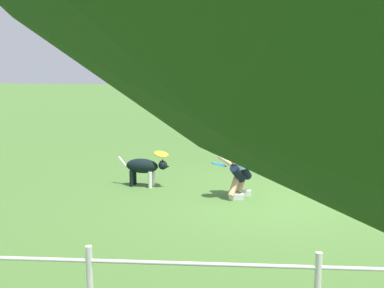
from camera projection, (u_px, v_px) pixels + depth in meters
The scene contains 5 objects.
ground_plane at pixel (274, 204), 8.82m from camera, with size 60.00×60.00×0.00m, color #436A2E.
person at pixel (241, 159), 9.05m from camera, with size 0.70×0.63×1.29m.
dog at pixel (144, 167), 9.86m from camera, with size 1.04×0.40×0.56m.
frisbee_flying at pixel (161, 154), 9.75m from camera, with size 0.27×0.27×0.02m, color yellow.
frisbee_held at pixel (219, 164), 9.03m from camera, with size 0.27×0.27×0.02m, color #2687ED.
Camera 1 is at (0.77, 8.57, 2.59)m, focal length 48.51 mm.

